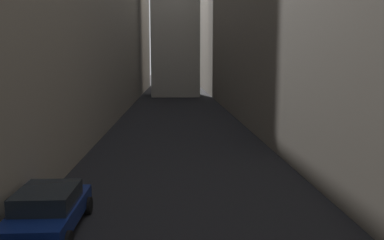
% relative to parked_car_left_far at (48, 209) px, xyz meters
% --- Properties ---
extents(ground_plane, '(264.00, 264.00, 0.00)m').
position_rel_parked_car_left_far_xyz_m(ground_plane, '(4.40, 23.73, -0.73)').
color(ground_plane, black).
extents(building_block_right, '(12.66, 108.00, 19.64)m').
position_rel_parked_car_left_far_xyz_m(building_block_right, '(16.23, 25.73, 9.09)').
color(building_block_right, '#60594F').
rests_on(building_block_right, ground).
extents(parked_car_left_far, '(2.06, 4.20, 1.39)m').
position_rel_parked_car_left_far_xyz_m(parked_car_left_far, '(0.00, 0.00, 0.00)').
color(parked_car_left_far, navy).
rests_on(parked_car_left_far, ground).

